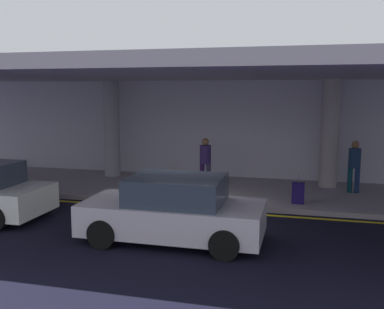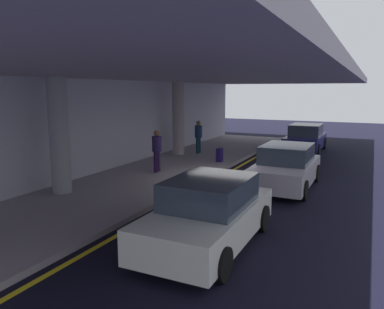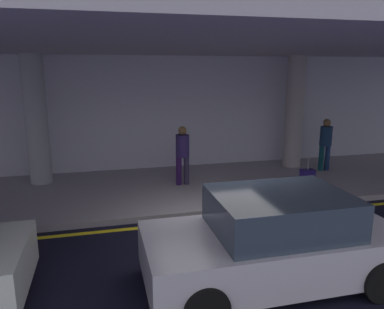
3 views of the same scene
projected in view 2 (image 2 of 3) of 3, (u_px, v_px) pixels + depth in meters
The scene contains 13 objects.
ground_plane at pixel (231, 183), 13.82m from camera, with size 60.00×60.00×0.00m, color black.
sidewalk at pixel (159, 173), 15.13m from camera, with size 26.00×4.20×0.15m, color gray.
lane_stripe_yellow at pixel (213, 181), 14.13m from camera, with size 26.00×0.14×0.01m, color yellow.
support_column_far_left at pixel (59, 136), 11.77m from camera, with size 0.61×0.61×3.65m, color gray.
support_column_left_mid at pixel (178, 118), 18.87m from camera, with size 0.61×0.61×3.65m, color gray.
ceiling_overhang at pixel (169, 75), 14.25m from camera, with size 28.00×13.20×0.30m, color #9D949F.
terminal_back_wall at pixel (112, 126), 15.78m from camera, with size 26.00×0.30×3.80m, color #AFACC0.
car_white at pixel (209, 214), 8.25m from camera, with size 4.10×1.92×1.50m.
car_silver at pixel (286, 167), 13.18m from camera, with size 4.10×1.92×1.50m.
car_navy at pixel (305, 138), 20.97m from camera, with size 4.10×1.92×1.50m.
traveler_with_luggage at pixel (198, 135), 19.35m from camera, with size 0.38×0.38×1.68m.
person_waiting_for_ride at pixel (157, 148), 14.92m from camera, with size 0.38×0.38×1.68m.
suitcase_upright_primary at pixel (219, 155), 17.16m from camera, with size 0.36×0.22×0.90m.
Camera 2 is at (-12.73, -4.52, 3.40)m, focal length 35.21 mm.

